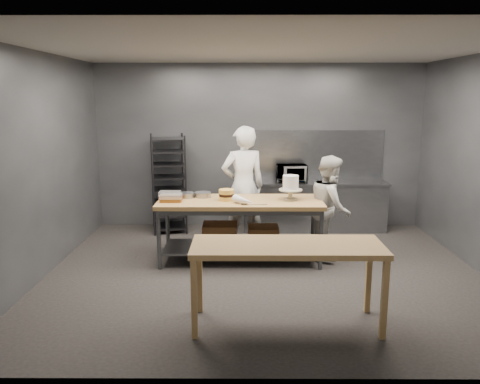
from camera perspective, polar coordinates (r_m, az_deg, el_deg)
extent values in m
plane|color=black|center=(6.62, 2.98, -9.78)|extent=(6.00, 6.00, 0.00)
cube|color=#4C4F54|center=(8.71, 2.33, 5.58)|extent=(6.00, 0.04, 3.00)
cube|color=olive|center=(6.85, 0.00, -1.23)|extent=(2.40, 0.90, 0.06)
cube|color=#47494C|center=(7.03, 0.00, -6.72)|extent=(2.25, 0.75, 0.03)
cylinder|color=#47494C|center=(6.70, -9.87, -5.78)|extent=(0.06, 0.06, 0.86)
cylinder|color=#47494C|center=(7.43, -8.83, -3.99)|extent=(0.06, 0.06, 0.86)
cylinder|color=#47494C|center=(6.68, 9.86, -5.81)|extent=(0.06, 0.06, 0.86)
cylinder|color=#47494C|center=(7.42, 8.87, -4.02)|extent=(0.06, 0.06, 0.86)
cube|color=brown|center=(6.97, -2.47, -5.29)|extent=(0.50, 0.40, 0.35)
cube|color=brown|center=(7.01, 2.83, -5.40)|extent=(0.45, 0.38, 0.30)
cube|color=#94643D|center=(4.93, 5.78, -6.68)|extent=(2.00, 0.70, 0.06)
cube|color=#94643D|center=(4.81, -5.61, -12.88)|extent=(0.06, 0.06, 0.84)
cube|color=#94643D|center=(5.36, -4.95, -10.23)|extent=(0.06, 0.06, 0.84)
cube|color=#94643D|center=(4.99, 17.19, -12.43)|extent=(0.06, 0.06, 0.84)
cube|color=#94643D|center=(5.52, 15.39, -9.95)|extent=(0.06, 0.06, 0.84)
cube|color=slate|center=(8.57, 9.06, 1.17)|extent=(2.60, 0.60, 0.04)
cube|color=slate|center=(8.67, 8.97, -1.76)|extent=(2.56, 0.56, 0.86)
cube|color=slate|center=(8.80, 8.87, 4.53)|extent=(2.60, 0.02, 0.90)
cube|color=black|center=(8.50, -8.69, 1.05)|extent=(0.72, 0.76, 1.75)
cube|color=silver|center=(8.57, -8.62, -1.15)|extent=(0.42, 0.31, 0.45)
imported|color=white|center=(7.56, 0.39, 0.68)|extent=(0.81, 0.63, 1.96)
imported|color=silver|center=(7.14, 10.93, -1.82)|extent=(0.67, 0.82, 1.56)
imported|color=black|center=(8.49, 6.28, 2.31)|extent=(0.54, 0.37, 0.30)
cylinder|color=#B8AF93|center=(6.90, 6.15, -0.86)|extent=(0.20, 0.20, 0.02)
cylinder|color=#B8AF93|center=(6.89, 6.16, -0.29)|extent=(0.06, 0.06, 0.12)
cylinder|color=#B8AF93|center=(6.87, 6.18, 0.27)|extent=(0.34, 0.34, 0.02)
cylinder|color=white|center=(6.85, 6.20, 1.18)|extent=(0.23, 0.23, 0.20)
cylinder|color=#F0BF4C|center=(6.83, -1.65, -0.76)|extent=(0.22, 0.22, 0.06)
cylinder|color=black|center=(6.82, -1.65, -0.35)|extent=(0.22, 0.22, 0.04)
cylinder|color=#F0BF4C|center=(6.81, -1.66, 0.06)|extent=(0.22, 0.22, 0.06)
cylinder|color=gray|center=(7.04, -6.53, -0.39)|extent=(0.24, 0.24, 0.07)
cylinder|color=gray|center=(7.05, -4.57, -0.33)|extent=(0.24, 0.24, 0.07)
cone|color=white|center=(6.53, 0.47, -1.05)|extent=(0.34, 0.37, 0.12)
cube|color=slate|center=(6.56, 2.12, -1.52)|extent=(0.28, 0.02, 0.00)
cube|color=black|center=(6.55, 0.54, -1.47)|extent=(0.09, 0.02, 0.02)
cube|color=#8F5E1C|center=(6.81, -8.41, -0.96)|extent=(0.30, 0.20, 0.05)
cube|color=silver|center=(6.80, -8.42, -0.51)|extent=(0.31, 0.21, 0.06)
cube|color=#8F5E1C|center=(7.00, -8.53, -0.62)|extent=(0.30, 0.20, 0.05)
cube|color=silver|center=(6.98, -8.55, -0.18)|extent=(0.31, 0.21, 0.06)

